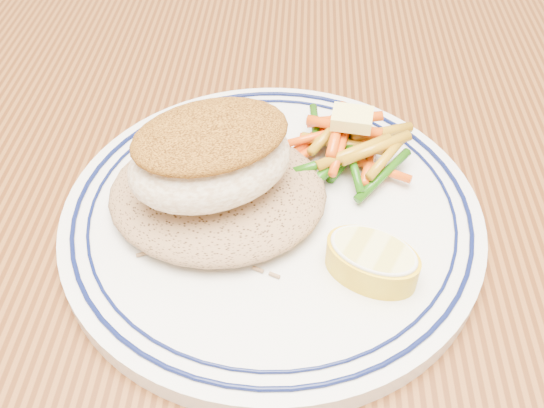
% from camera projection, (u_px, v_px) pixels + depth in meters
% --- Properties ---
extents(dining_table, '(1.50, 0.90, 0.75)m').
position_uv_depth(dining_table, '(332.00, 268.00, 0.51)').
color(dining_table, '#4D260F').
rests_on(dining_table, ground).
extents(plate, '(0.28, 0.28, 0.02)m').
position_uv_depth(plate, '(272.00, 215.00, 0.41)').
color(plate, silver).
rests_on(plate, dining_table).
extents(rice_pilaf, '(0.14, 0.13, 0.03)m').
position_uv_depth(rice_pilaf, '(218.00, 189.00, 0.40)').
color(rice_pilaf, olive).
rests_on(rice_pilaf, plate).
extents(fish_fillet, '(0.13, 0.11, 0.05)m').
position_uv_depth(fish_fillet, '(211.00, 156.00, 0.37)').
color(fish_fillet, white).
rests_on(fish_fillet, rice_pilaf).
extents(vegetable_pile, '(0.10, 0.10, 0.03)m').
position_uv_depth(vegetable_pile, '(347.00, 145.00, 0.43)').
color(vegetable_pile, '#1B560A').
rests_on(vegetable_pile, plate).
extents(butter_pat, '(0.03, 0.03, 0.01)m').
position_uv_depth(butter_pat, '(352.00, 118.00, 0.42)').
color(butter_pat, '#FFEE7C').
rests_on(butter_pat, vegetable_pile).
extents(lemon_wedge, '(0.07, 0.07, 0.02)m').
position_uv_depth(lemon_wedge, '(372.00, 260.00, 0.36)').
color(lemon_wedge, yellow).
rests_on(lemon_wedge, plate).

